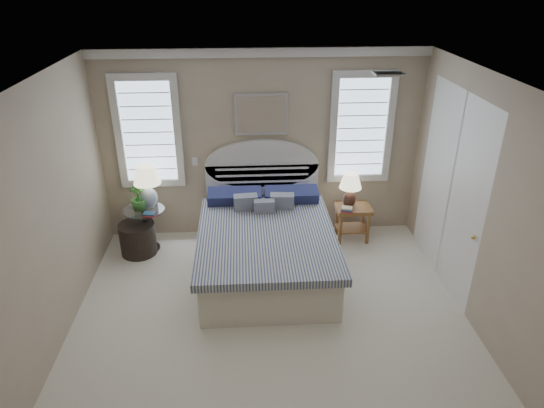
{
  "coord_description": "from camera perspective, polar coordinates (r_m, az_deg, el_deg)",
  "views": [
    {
      "loc": [
        -0.27,
        -3.99,
        3.64
      ],
      "look_at": [
        0.05,
        1.0,
        1.17
      ],
      "focal_mm": 32.0,
      "sensor_mm": 36.0,
      "label": 1
    }
  ],
  "objects": [
    {
      "name": "books_left",
      "position": [
        6.69,
        -14.22,
        -1.18
      ],
      "size": [
        0.18,
        0.14,
        0.05
      ],
      "rotation": [
        0.0,
        0.0,
        -0.13
      ],
      "color": "#A42934",
      "rests_on": "side_table_left"
    },
    {
      "name": "potted_plant",
      "position": [
        6.82,
        -15.5,
        0.79
      ],
      "size": [
        0.22,
        0.22,
        0.38
      ],
      "primitive_type": "imported",
      "rotation": [
        0.0,
        0.0,
        -0.07
      ],
      "color": "#2E7531",
      "rests_on": "side_table_left"
    },
    {
      "name": "crown_molding",
      "position": [
        6.53,
        -1.33,
        17.42
      ],
      "size": [
        4.5,
        0.08,
        0.12
      ],
      "primitive_type": "cube",
      "color": "silver",
      "rests_on": "wall_back"
    },
    {
      "name": "wall_back",
      "position": [
        6.89,
        -1.23,
        6.81
      ],
      "size": [
        4.5,
        0.02,
        2.7
      ],
      "primitive_type": "cube",
      "color": "tan",
      "rests_on": "floor"
    },
    {
      "name": "floor_pot",
      "position": [
        7.02,
        -15.5,
        -3.95
      ],
      "size": [
        0.52,
        0.52,
        0.45
      ],
      "primitive_type": "cylinder",
      "rotation": [
        0.0,
        0.0,
        -0.05
      ],
      "color": "black",
      "rests_on": "floor"
    },
    {
      "name": "ceiling",
      "position": [
        4.11,
        0.18,
        13.03
      ],
      "size": [
        4.5,
        5.0,
        0.01
      ],
      "primitive_type": "cube",
      "color": "silver",
      "rests_on": "wall_back"
    },
    {
      "name": "lamp_left",
      "position": [
        6.8,
        -14.47,
        2.53
      ],
      "size": [
        0.46,
        0.46,
        0.61
      ],
      "rotation": [
        0.0,
        0.0,
        -0.27
      ],
      "color": "white",
      "rests_on": "side_table_left"
    },
    {
      "name": "lamp_right",
      "position": [
        6.92,
        9.2,
        2.03
      ],
      "size": [
        0.38,
        0.38,
        0.51
      ],
      "rotation": [
        0.0,
        0.0,
        -0.24
      ],
      "color": "black",
      "rests_on": "nightstand_right"
    },
    {
      "name": "nightstand_right",
      "position": [
        7.13,
        9.47,
        -1.33
      ],
      "size": [
        0.5,
        0.4,
        0.53
      ],
      "color": "olive",
      "rests_on": "floor"
    },
    {
      "name": "wall_left",
      "position": [
        5.01,
        -26.53,
        -3.99
      ],
      "size": [
        0.02,
        5.0,
        2.7
      ],
      "primitive_type": "cube",
      "color": "tan",
      "rests_on": "floor"
    },
    {
      "name": "floor",
      "position": [
        5.41,
        0.14,
        -16.06
      ],
      "size": [
        4.5,
        5.0,
        0.01
      ],
      "primitive_type": "cube",
      "color": "beige",
      "rests_on": "ground"
    },
    {
      "name": "side_table_left",
      "position": [
        7.0,
        -14.62,
        -2.4
      ],
      "size": [
        0.56,
        0.56,
        0.63
      ],
      "color": "black",
      "rests_on": "floor"
    },
    {
      "name": "books_right",
      "position": [
        6.89,
        8.81,
        -0.64
      ],
      "size": [
        0.19,
        0.16,
        0.07
      ],
      "rotation": [
        0.0,
        0.0,
        -0.27
      ],
      "color": "#A42934",
      "rests_on": "nightstand_right"
    },
    {
      "name": "hvac_vent",
      "position": [
        5.1,
        13.58,
        14.7
      ],
      "size": [
        0.3,
        0.2,
        0.02
      ],
      "primitive_type": "cube",
      "color": "#B2B2B2",
      "rests_on": "ceiling"
    },
    {
      "name": "window_left",
      "position": [
        6.91,
        -14.34,
        8.23
      ],
      "size": [
        0.9,
        0.06,
        1.6
      ],
      "primitive_type": "cube",
      "color": "#AAC0D8",
      "rests_on": "wall_back"
    },
    {
      "name": "window_right",
      "position": [
        6.99,
        10.44,
        8.82
      ],
      "size": [
        0.9,
        0.06,
        1.6
      ],
      "primitive_type": "cube",
      "color": "#AAC0D8",
      "rests_on": "wall_back"
    },
    {
      "name": "switch_plate",
      "position": [
        6.97,
        -9.07,
        4.97
      ],
      "size": [
        0.08,
        0.01,
        0.12
      ],
      "primitive_type": "cube",
      "color": "silver",
      "rests_on": "wall_back"
    },
    {
      "name": "wall_right",
      "position": [
        5.25,
        25.52,
        -2.42
      ],
      "size": [
        0.02,
        5.0,
        2.7
      ],
      "primitive_type": "cube",
      "color": "tan",
      "rests_on": "floor"
    },
    {
      "name": "closet_door",
      "position": [
        6.26,
        20.22,
        1.58
      ],
      "size": [
        0.02,
        1.8,
        2.4
      ],
      "primitive_type": "cube",
      "color": "silver",
      "rests_on": "floor"
    },
    {
      "name": "bed",
      "position": [
        6.35,
        -0.73,
        -4.59
      ],
      "size": [
        1.72,
        2.28,
        1.47
      ],
      "color": "beige",
      "rests_on": "floor"
    },
    {
      "name": "painting",
      "position": [
        6.71,
        -1.26,
        10.49
      ],
      "size": [
        0.74,
        0.04,
        0.58
      ],
      "primitive_type": "cube",
      "color": "silver",
      "rests_on": "wall_back"
    }
  ]
}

